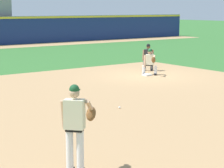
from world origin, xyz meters
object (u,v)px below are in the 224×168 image
Objects in this scene: umpire at (148,56)px; first_base_bag at (147,75)px; first_baseman at (150,61)px; pitcher at (76,123)px; baseball at (119,107)px.

first_base_bag is at bearing -132.75° from umpire.
first_baseman is at bearing 13.16° from first_base_bag.
first_base_bag is at bearing 42.97° from pitcher.
umpire is at bearing 43.01° from baseball.
pitcher is 13.59m from first_baseman.
umpire is (6.74, 6.29, 0.76)m from baseball.
first_baseman reaches higher than first_base_bag.
first_base_bag is at bearing -166.84° from first_baseman.
first_base_bag is 0.28× the size of first_baseman.
pitcher reaches higher than first_baseman.
pitcher reaches higher than first_base_bag.
first_base_bag is 13.41m from pitcher.
umpire is (1.22, 1.32, 0.75)m from first_base_bag.
pitcher is at bearing -137.55° from first_baseman.
umpire is at bearing 43.48° from pitcher.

